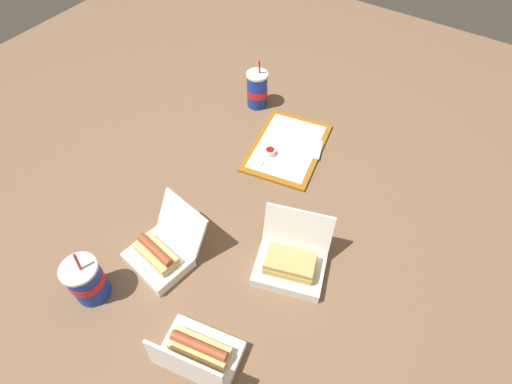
{
  "coord_description": "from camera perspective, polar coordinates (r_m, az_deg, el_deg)",
  "views": [
    {
      "loc": [
        -0.66,
        -0.51,
        1.11
      ],
      "look_at": [
        0.05,
        -0.04,
        0.05
      ],
      "focal_mm": 28.0,
      "sensor_mm": 36.0,
      "label": 1
    }
  ],
  "objects": [
    {
      "name": "ground_plane",
      "position": [
        1.39,
        -2.47,
        -1.82
      ],
      "size": [
        3.2,
        3.2,
        0.0
      ],
      "primitive_type": "plane",
      "color": "brown"
    },
    {
      "name": "plastic_fork",
      "position": [
        1.52,
        1.34,
        5.11
      ],
      "size": [
        0.11,
        0.03,
        0.0
      ],
      "primitive_type": "cube",
      "rotation": [
        0.0,
        0.0,
        0.17
      ],
      "color": "white",
      "rests_on": "food_tray"
    },
    {
      "name": "food_tray",
      "position": [
        1.57,
        4.41,
        6.41
      ],
      "size": [
        0.41,
        0.33,
        0.01
      ],
      "color": "#A56619",
      "rests_on": "ground_plane"
    },
    {
      "name": "clamshell_hotdog_back",
      "position": [
        1.27,
        -13.44,
        -8.54
      ],
      "size": [
        0.24,
        0.22,
        0.17
      ],
      "color": "white",
      "rests_on": "ground_plane"
    },
    {
      "name": "clamshell_hotdog_front",
      "position": [
        1.13,
        -8.16,
        -21.86
      ],
      "size": [
        0.18,
        0.23,
        0.17
      ],
      "color": "white",
      "rests_on": "ground_plane"
    },
    {
      "name": "napkin_stack",
      "position": [
        1.57,
        7.47,
        6.27
      ],
      "size": [
        0.13,
        0.13,
        0.0
      ],
      "primitive_type": "cube",
      "rotation": [
        0.0,
        0.0,
        0.32
      ],
      "color": "white",
      "rests_on": "food_tray"
    },
    {
      "name": "ketchup_cup",
      "position": [
        1.52,
        2.02,
        5.79
      ],
      "size": [
        0.04,
        0.04,
        0.02
      ],
      "color": "white",
      "rests_on": "food_tray"
    },
    {
      "name": "soda_cup_left",
      "position": [
        1.25,
        -23.07,
        -11.53
      ],
      "size": [
        0.1,
        0.1,
        0.21
      ],
      "color": "#1938B7",
      "rests_on": "ground_plane"
    },
    {
      "name": "soda_cup_corner",
      "position": [
        1.72,
        0.16,
        14.4
      ],
      "size": [
        0.09,
        0.09,
        0.22
      ],
      "color": "#1938B7",
      "rests_on": "ground_plane"
    },
    {
      "name": "clamshell_sandwich_left",
      "position": [
        1.22,
        4.92,
        -10.15
      ],
      "size": [
        0.24,
        0.26,
        0.18
      ],
      "color": "white",
      "rests_on": "ground_plane"
    }
  ]
}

